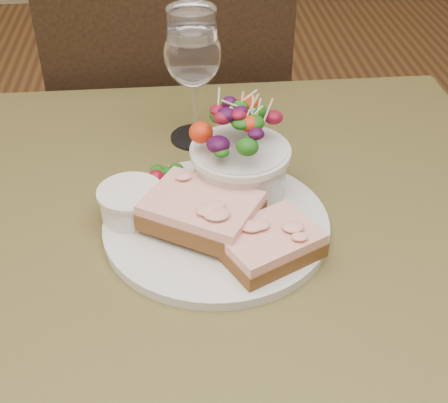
{
  "coord_description": "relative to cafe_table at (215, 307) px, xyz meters",
  "views": [
    {
      "loc": [
        -0.04,
        -0.53,
        1.21
      ],
      "look_at": [
        0.01,
        0.0,
        0.81
      ],
      "focal_mm": 50.0,
      "sensor_mm": 36.0,
      "label": 1
    }
  ],
  "objects": [
    {
      "name": "sandwich_front",
      "position": [
        0.06,
        -0.03,
        0.13
      ],
      "size": [
        0.13,
        0.11,
        0.03
      ],
      "rotation": [
        0.0,
        0.0,
        0.48
      ],
      "color": "#4A3013",
      "rests_on": "dinner_plate"
    },
    {
      "name": "salad_bowl",
      "position": [
        0.04,
        0.08,
        0.17
      ],
      "size": [
        0.11,
        0.11,
        0.13
      ],
      "color": "silver",
      "rests_on": "dinner_plate"
    },
    {
      "name": "chair_far",
      "position": [
        -0.05,
        0.63,
        -0.36
      ],
      "size": [
        0.44,
        0.44,
        0.9
      ],
      "rotation": [
        0.0,
        0.0,
        3.18
      ],
      "color": "black",
      "rests_on": "ground"
    },
    {
      "name": "dinner_plate",
      "position": [
        0.0,
        0.03,
        0.11
      ],
      "size": [
        0.26,
        0.26,
        0.01
      ],
      "primitive_type": "cylinder",
      "color": "silver",
      "rests_on": "cafe_table"
    },
    {
      "name": "sandwich_back",
      "position": [
        -0.01,
        0.02,
        0.14
      ],
      "size": [
        0.15,
        0.14,
        0.03
      ],
      "rotation": [
        0.0,
        0.0,
        -0.54
      ],
      "color": "#4A3013",
      "rests_on": "dinner_plate"
    },
    {
      "name": "cafe_table",
      "position": [
        0.0,
        0.0,
        0.0
      ],
      "size": [
        0.8,
        0.8,
        0.75
      ],
      "color": "#49411F",
      "rests_on": "ground"
    },
    {
      "name": "ramekin",
      "position": [
        -0.09,
        0.05,
        0.13
      ],
      "size": [
        0.07,
        0.07,
        0.04
      ],
      "color": "silver",
      "rests_on": "dinner_plate"
    },
    {
      "name": "wine_glass",
      "position": [
        -0.01,
        0.23,
        0.22
      ],
      "size": [
        0.08,
        0.08,
        0.18
      ],
      "color": "white",
      "rests_on": "cafe_table"
    },
    {
      "name": "garnish",
      "position": [
        -0.05,
        0.11,
        0.12
      ],
      "size": [
        0.05,
        0.04,
        0.02
      ],
      "color": "#0A3309",
      "rests_on": "dinner_plate"
    }
  ]
}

